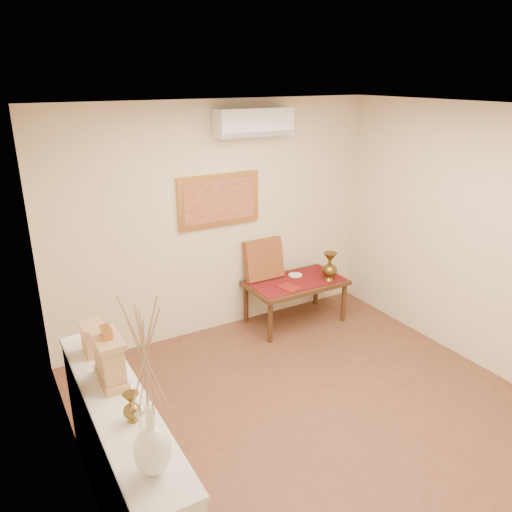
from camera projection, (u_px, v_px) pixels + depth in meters
floor at (334, 429)px, 4.39m from camera, size 4.50×4.50×0.00m
ceiling at (355, 111)px, 3.46m from camera, size 4.50×4.50×0.00m
wall_back at (219, 221)px, 5.76m from camera, size 4.00×0.02×2.70m
wall_left at (82, 356)px, 2.99m from camera, size 0.02×4.50×2.70m
wall_right at (504, 248)px, 4.86m from camera, size 0.02×4.50×2.70m
white_vase at (147, 388)px, 2.44m from camera, size 0.20×0.20×1.04m
candlestick at (141, 428)px, 2.79m from camera, size 0.09×0.09×0.20m
brass_urn_small at (131, 404)px, 2.96m from camera, size 0.11×0.11×0.24m
table_cloth at (296, 281)px, 6.13m from camera, size 1.14×0.59×0.01m
brass_urn_tall at (330, 263)px, 6.08m from camera, size 0.19×0.19×0.43m
plate at (295, 275)px, 6.27m from camera, size 0.17×0.17×0.01m
menu at (289, 288)px, 5.91m from camera, size 0.23×0.28×0.01m
cushion at (264, 259)px, 6.12m from camera, size 0.50×0.20×0.51m
display_ledge at (124, 460)px, 3.37m from camera, size 0.37×2.02×0.98m
mantel_clock at (110, 359)px, 3.33m from camera, size 0.17×0.36×0.41m
wooden_chest at (94, 338)px, 3.69m from camera, size 0.16×0.21×0.24m
low_table at (295, 286)px, 6.15m from camera, size 1.20×0.70×0.55m
painting at (219, 200)px, 5.65m from camera, size 1.00×0.06×0.60m
ac_unit at (254, 122)px, 5.46m from camera, size 0.90×0.25×0.30m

